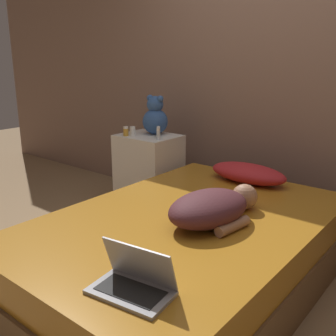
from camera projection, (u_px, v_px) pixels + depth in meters
The scene contains 12 objects.
ground_plane at pixel (186, 286), 2.46m from camera, with size 12.00×12.00×0.00m, color #937551.
wall_back at pixel (288, 67), 3.09m from camera, with size 8.00×0.06×2.60m.
bed at pixel (186, 253), 2.39m from camera, with size 1.39×2.09×0.47m.
nightstand at pixel (149, 174), 3.57m from camera, with size 0.52×0.42×0.71m.
pillow at pixel (248, 173), 2.95m from camera, with size 0.60×0.28×0.14m.
person_lying at pixel (213, 207), 2.23m from camera, with size 0.42×0.70×0.19m.
laptop at pixel (134, 281), 1.58m from camera, with size 0.36×0.24×0.20m.
teddy_bear at pixel (155, 117), 3.48m from camera, with size 0.23×0.23×0.35m.
bottle_clear at pixel (158, 134), 3.26m from camera, with size 0.03×0.03×0.10m.
bottle_amber at pixel (126, 131), 3.43m from camera, with size 0.05×0.05×0.08m.
bottle_green at pixel (158, 132), 3.36m from camera, with size 0.03×0.03×0.10m.
bottle_white at pixel (133, 131), 3.44m from camera, with size 0.05×0.05×0.08m.
Camera 1 is at (1.28, -1.75, 1.39)m, focal length 42.00 mm.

